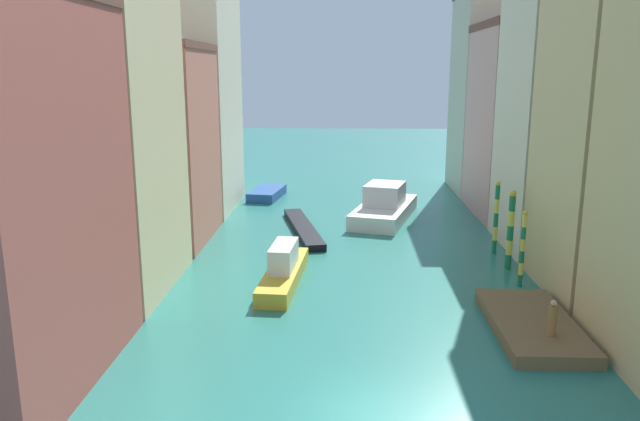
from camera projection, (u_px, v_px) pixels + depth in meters
name	position (u px, v px, depth m)	size (l,w,h in m)	color
ground_plane	(353.00, 228.00, 44.14)	(154.00, 154.00, 0.00)	#28756B
building_left_1	(87.00, 84.00, 29.90)	(7.38, 9.03, 20.68)	beige
building_left_2	(151.00, 144.00, 39.87)	(7.38, 8.82, 12.73)	#C6705B
building_left_3	(187.00, 96.00, 48.83)	(7.38, 10.05, 18.06)	beige
building_right_1	(630.00, 135.00, 29.85)	(7.38, 8.06, 15.88)	#DBB77A
building_right_2	(571.00, 93.00, 37.57)	(7.38, 8.12, 19.31)	beige
building_right_3	(525.00, 120.00, 47.03)	(7.38, 10.22, 14.56)	tan
building_right_4	(497.00, 92.00, 55.91)	(7.38, 8.87, 18.14)	#BCB299
waterfront_dock	(532.00, 325.00, 26.69)	(3.42, 7.38, 0.56)	brown
person_on_dock	(552.00, 319.00, 24.81)	(0.36, 0.36, 1.51)	olive
mooring_pole_0	(522.00, 248.00, 31.80)	(0.26, 0.26, 4.07)	#197247
mooring_pole_1	(510.00, 229.00, 34.58)	(0.39, 0.39, 4.54)	#197247
mooring_pole_2	(496.00, 217.00, 37.46)	(0.30, 0.30, 4.54)	#197247
vaporetto_white	(384.00, 207.00, 46.55)	(5.83, 9.78, 2.73)	white
gondola_black	(303.00, 228.00, 43.15)	(3.60, 10.41, 0.47)	black
motorboat_0	(284.00, 269.00, 32.65)	(2.18, 7.98, 2.12)	gold
motorboat_1	(267.00, 193.00, 54.47)	(3.04, 5.50, 0.79)	#234C93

